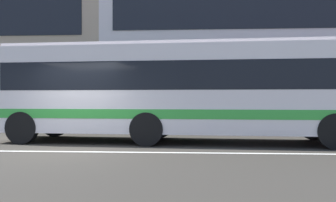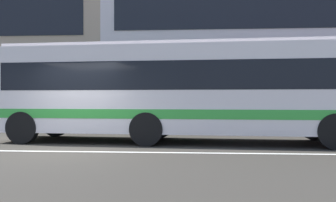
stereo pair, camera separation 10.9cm
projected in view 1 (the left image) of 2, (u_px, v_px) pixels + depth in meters
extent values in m
plane|color=#302D27|center=(60.00, 152.00, 10.02)|extent=(160.00, 160.00, 0.00)
cube|color=silver|center=(60.00, 152.00, 10.02)|extent=(60.00, 0.16, 0.01)
cube|color=#165426|center=(62.00, 122.00, 16.45)|extent=(13.39, 1.10, 0.79)
cube|color=silver|center=(260.00, 41.00, 25.32)|extent=(19.06, 11.17, 10.56)
cube|color=black|center=(279.00, 8.00, 19.72)|extent=(17.54, 0.04, 2.11)
cube|color=silver|center=(175.00, 90.00, 12.29)|extent=(11.38, 3.35, 2.68)
cube|color=black|center=(175.00, 78.00, 12.29)|extent=(10.71, 3.33, 0.86)
cube|color=green|center=(175.00, 113.00, 12.29)|extent=(11.16, 3.36, 0.28)
cube|color=silver|center=(175.00, 47.00, 12.28)|extent=(10.91, 2.91, 0.12)
cylinder|color=black|center=(314.00, 125.00, 12.86)|extent=(1.02, 0.35, 1.00)
cylinder|color=black|center=(335.00, 131.00, 10.49)|extent=(1.02, 0.35, 1.00)
cylinder|color=black|center=(159.00, 124.00, 13.57)|extent=(1.02, 0.35, 1.00)
cylinder|color=black|center=(147.00, 129.00, 11.20)|extent=(1.02, 0.35, 1.00)
cylinder|color=black|center=(55.00, 123.00, 14.10)|extent=(1.02, 0.35, 1.00)
cylinder|color=black|center=(22.00, 128.00, 11.73)|extent=(1.02, 0.35, 1.00)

